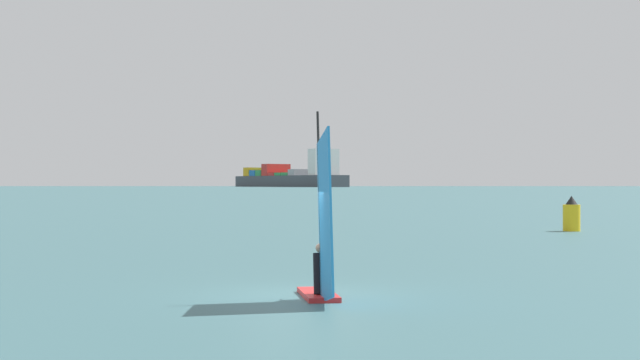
% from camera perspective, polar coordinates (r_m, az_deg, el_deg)
% --- Properties ---
extents(ground_plane, '(4000.00, 4000.00, 0.00)m').
position_cam_1_polar(ground_plane, '(22.04, -1.34, -7.23)').
color(ground_plane, '#386066').
extents(windsurfer, '(1.53, 3.43, 4.45)m').
position_cam_1_polar(windsurfer, '(20.98, 0.12, -4.41)').
color(windsurfer, red).
rests_on(windsurfer, ground_plane).
extents(cargo_ship, '(121.37, 127.11, 36.67)m').
position_cam_1_polar(cargo_ship, '(779.92, -1.93, 0.16)').
color(cargo_ship, '#3F444C').
rests_on(cargo_ship, ground_plane).
extents(channel_buoy, '(0.97, 0.97, 2.00)m').
position_cam_1_polar(channel_buoy, '(53.42, 15.46, -2.15)').
color(channel_buoy, yellow).
rests_on(channel_buoy, ground_plane).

